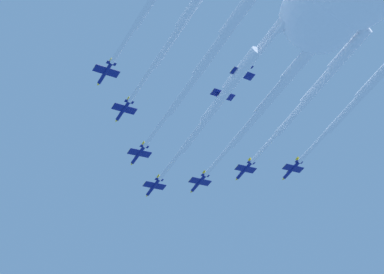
{
  "coord_description": "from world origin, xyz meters",
  "views": [
    {
      "loc": [
        107.62,
        -75.79,
        -27.83
      ],
      "look_at": [
        0.0,
        0.0,
        145.32
      ],
      "focal_mm": 61.99,
      "sensor_mm": 36.0,
      "label": 1
    }
  ],
  "objects": [
    {
      "name": "jet_lead",
      "position": [
        16.19,
        -1.52,
        144.63
      ],
      "size": [
        69.04,
        10.82,
        4.43
      ],
      "color": "navy"
    },
    {
      "name": "jet_port_inner",
      "position": [
        30.82,
        -14.1,
        143.48
      ],
      "size": [
        76.04,
        11.03,
        4.49
      ],
      "color": "navy"
    },
    {
      "name": "jet_starboard_inner",
      "position": [
        29.58,
        10.38,
        143.64
      ],
      "size": [
        72.17,
        9.89,
        4.46
      ],
      "color": "navy"
    },
    {
      "name": "jet_port_mid",
      "position": [
        39.59,
        -26.5,
        147.03
      ],
      "size": [
        74.07,
        10.99,
        4.4
      ],
      "color": "navy"
    },
    {
      "name": "jet_starboard_mid",
      "position": [
        39.44,
        21.46,
        147.1
      ],
      "size": [
        69.96,
        10.24,
        4.49
      ],
      "color": "navy"
    },
    {
      "name": "jet_starboard_outer",
      "position": [
        52.56,
        32.47,
        144.14
      ],
      "size": [
        72.75,
        10.71,
        4.48
      ],
      "color": "navy"
    }
  ]
}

